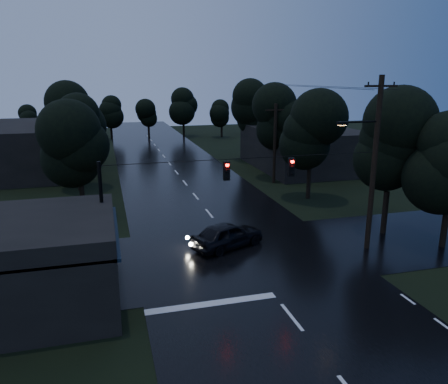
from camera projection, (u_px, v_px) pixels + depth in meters
name	position (u px, v px, depth m)	size (l,w,h in m)	color
main_road	(185.00, 183.00, 41.81)	(12.00, 120.00, 0.02)	black
cross_street	(242.00, 255.00, 25.03)	(60.00, 9.00, 0.02)	black
building_far_right	(302.00, 148.00, 48.56)	(10.00, 14.00, 4.40)	black
building_far_left	(39.00, 148.00, 46.91)	(10.00, 16.00, 5.00)	black
utility_pole_main	(373.00, 161.00, 24.65)	(3.50, 0.30, 10.00)	black
utility_pole_far	(275.00, 143.00, 41.08)	(2.00, 0.30, 7.50)	black
anchor_pole_left	(103.00, 222.00, 21.41)	(0.18, 0.18, 6.00)	black
span_signals	(259.00, 168.00, 22.89)	(15.00, 0.37, 1.12)	black
tree_corner_near	(392.00, 142.00, 26.99)	(4.48, 4.48, 9.44)	black
tree_left_a	(78.00, 145.00, 30.71)	(3.92, 3.92, 8.26)	black
tree_left_b	(75.00, 127.00, 37.92)	(4.20, 4.20, 8.85)	black
tree_left_c	(74.00, 114.00, 46.99)	(4.48, 4.48, 9.44)	black
tree_right_a	(311.00, 131.00, 35.22)	(4.20, 4.20, 8.85)	black
tree_right_b	(280.00, 118.00, 42.73)	(4.48, 4.48, 9.44)	black
tree_right_c	(253.00, 107.00, 52.11)	(4.76, 4.76, 10.03)	black
car	(227.00, 235.00, 25.93)	(1.85, 4.60, 1.57)	black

